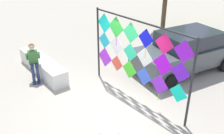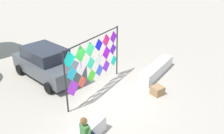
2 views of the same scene
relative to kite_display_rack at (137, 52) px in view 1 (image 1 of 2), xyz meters
name	(u,v)px [view 1 (image 1 of 2)]	position (x,y,z in m)	size (l,w,h in m)	color
ground	(102,107)	(-0.18, -1.27, -1.69)	(120.00, 120.00, 0.00)	#ADA393
plaza_ledge_left	(42,66)	(-3.64, -1.76, -1.39)	(3.25, 0.62, 0.61)	silver
kite_display_rack	(137,52)	(0.00, 0.00, 0.00)	(4.15, 0.26, 2.75)	#232328
seated_vendor	(33,60)	(-3.25, -2.22, -0.84)	(0.69, 0.57, 1.46)	navy
parked_car	(185,51)	(-0.28, 3.02, -0.86)	(2.58, 4.49, 1.65)	#4C5156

